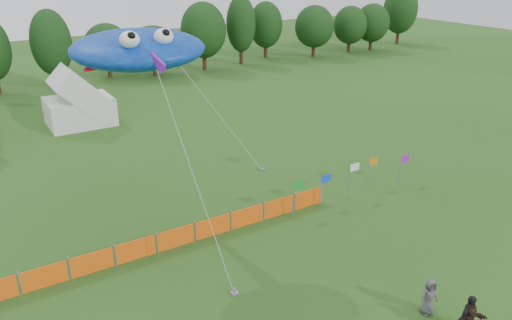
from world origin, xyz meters
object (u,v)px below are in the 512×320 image
tent_right (79,103)px  barrier_fence (176,238)px  spectator_d (468,317)px  spectator_e (429,296)px  stingray_kite (136,48)px

tent_right → barrier_fence: 21.60m
barrier_fence → spectator_d: spectator_d is taller
spectator_d → tent_right: bearing=94.4°
barrier_fence → spectator_e: (6.53, -9.67, 0.29)m
spectator_e → tent_right: bearing=108.1°
barrier_fence → spectator_e: 11.68m
tent_right → spectator_e: bearing=-79.5°
barrier_fence → stingray_kite: bearing=128.3°
spectator_d → stingray_kite: stingray_kite is taller
spectator_d → barrier_fence: bearing=114.8°
tent_right → spectator_d: (5.98, -32.86, -0.95)m
spectator_e → stingray_kite: bearing=132.0°
spectator_d → spectator_e: size_ratio=1.13×
tent_right → spectator_d: bearing=-79.7°
tent_right → stingray_kite: bearing=-94.3°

